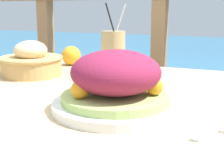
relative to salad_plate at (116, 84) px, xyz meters
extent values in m
cube|color=tan|center=(-0.13, 0.10, -0.08)|extent=(1.13, 0.95, 0.04)
cube|color=tan|center=(-0.63, 0.52, -0.47)|extent=(0.06, 0.06, 0.73)
cube|color=#937551|center=(-0.81, 0.91, -0.31)|extent=(0.07, 0.07, 1.05)
cube|color=#937551|center=(-0.13, 0.91, -0.31)|extent=(0.07, 0.07, 1.05)
cube|color=teal|center=(-0.13, 3.41, -0.59)|extent=(12.00, 4.00, 0.49)
cylinder|color=silver|center=(0.00, 0.00, -0.05)|extent=(0.30, 0.30, 0.02)
cylinder|color=#A8C66B|center=(0.00, 0.00, -0.03)|extent=(0.25, 0.25, 0.02)
ellipsoid|color=maroon|center=(0.00, 0.00, 0.03)|extent=(0.21, 0.21, 0.10)
sphere|color=orange|center=(0.09, 0.02, 0.00)|extent=(0.04, 0.04, 0.04)
sphere|color=orange|center=(-0.03, 0.08, 0.00)|extent=(0.04, 0.04, 0.04)
sphere|color=orange|center=(-0.06, -0.07, 0.00)|extent=(0.04, 0.04, 0.04)
cylinder|color=tan|center=(-0.14, 0.32, 0.02)|extent=(0.08, 0.08, 0.16)
cylinder|color=black|center=(-0.13, 0.31, 0.08)|extent=(0.05, 0.05, 0.21)
cylinder|color=white|center=(-0.14, 0.33, 0.08)|extent=(0.08, 0.02, 0.21)
cylinder|color=tan|center=(-0.42, 0.24, -0.03)|extent=(0.21, 0.21, 0.07)
torus|color=tan|center=(-0.42, 0.24, 0.00)|extent=(0.22, 0.22, 0.01)
ellipsoid|color=beige|center=(-0.42, 0.24, 0.03)|extent=(0.12, 0.12, 0.07)
cube|color=silver|center=(0.21, -0.03, -0.06)|extent=(0.04, 0.18, 0.00)
sphere|color=orange|center=(-0.39, 0.47, -0.02)|extent=(0.08, 0.08, 0.08)
camera|label=1|loc=(0.26, -0.65, 0.17)|focal=50.00mm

